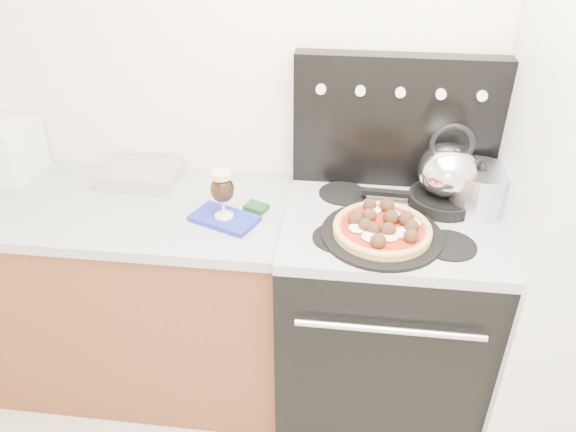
% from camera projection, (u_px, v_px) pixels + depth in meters
% --- Properties ---
extents(room_shell, '(3.52, 3.01, 2.52)m').
position_uv_depth(room_shell, '(382.00, 315.00, 1.08)').
color(room_shell, beige).
rests_on(room_shell, ground).
extents(base_cabinet, '(1.45, 0.60, 0.86)m').
position_uv_depth(base_cabinet, '(117.00, 295.00, 2.38)').
color(base_cabinet, brown).
rests_on(base_cabinet, ground).
extents(countertop, '(1.48, 0.63, 0.04)m').
position_uv_depth(countertop, '(98.00, 205.00, 2.14)').
color(countertop, '#A8A8AD').
rests_on(countertop, base_cabinet).
extents(stove_body, '(0.76, 0.65, 0.88)m').
position_uv_depth(stove_body, '(380.00, 319.00, 2.24)').
color(stove_body, black).
rests_on(stove_body, ground).
extents(cooktop, '(0.76, 0.65, 0.04)m').
position_uv_depth(cooktop, '(391.00, 223.00, 1.99)').
color(cooktop, '#ADADB2').
rests_on(cooktop, stove_body).
extents(backguard, '(0.76, 0.08, 0.50)m').
position_uv_depth(backguard, '(396.00, 122.00, 2.08)').
color(backguard, black).
rests_on(backguard, cooktop).
extents(foil_sheet, '(0.30, 0.23, 0.06)m').
position_uv_depth(foil_sheet, '(141.00, 175.00, 2.24)').
color(foil_sheet, white).
rests_on(foil_sheet, countertop).
extents(oven_mitt, '(0.27, 0.21, 0.02)m').
position_uv_depth(oven_mitt, '(224.00, 219.00, 2.00)').
color(oven_mitt, '#2128A2').
rests_on(oven_mitt, countertop).
extents(beer_glass, '(0.10, 0.10, 0.18)m').
position_uv_depth(beer_glass, '(223.00, 194.00, 1.95)').
color(beer_glass, black).
rests_on(beer_glass, oven_mitt).
extents(pizza_pan, '(0.41, 0.41, 0.01)m').
position_uv_depth(pizza_pan, '(382.00, 234.00, 1.88)').
color(pizza_pan, black).
rests_on(pizza_pan, cooktop).
extents(pizza, '(0.40, 0.40, 0.05)m').
position_uv_depth(pizza, '(382.00, 227.00, 1.87)').
color(pizza, '#F0AC71').
rests_on(pizza, pizza_pan).
extents(skillet, '(0.26, 0.26, 0.04)m').
position_uv_depth(skillet, '(443.00, 200.00, 2.05)').
color(skillet, black).
rests_on(skillet, cooktop).
extents(tea_kettle, '(0.26, 0.26, 0.23)m').
position_uv_depth(tea_kettle, '(448.00, 166.00, 1.97)').
color(tea_kettle, silver).
rests_on(tea_kettle, skillet).
extents(stock_pot, '(0.24, 0.24, 0.15)m').
position_uv_depth(stock_pot, '(478.00, 191.00, 2.00)').
color(stock_pot, silver).
rests_on(stock_pot, cooktop).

